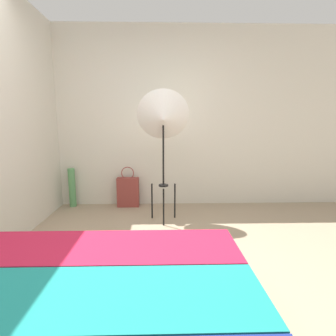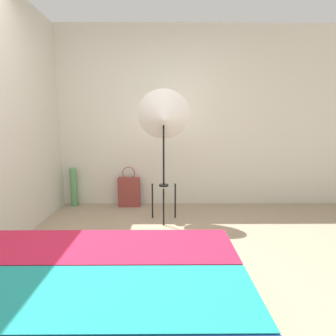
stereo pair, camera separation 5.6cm
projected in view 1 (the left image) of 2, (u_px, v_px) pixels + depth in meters
ground_plane at (126, 308)px, 1.77m from camera, size 14.00×14.00×0.00m
wall_back at (145, 118)px, 3.85m from camera, size 8.00×0.05×2.60m
wall_side_left at (0, 116)px, 2.50m from camera, size 0.05×8.00×2.60m
photo_umbrella at (163, 119)px, 3.14m from camera, size 0.65×0.40×1.63m
tote_bag at (128, 192)px, 3.89m from camera, size 0.32×0.13×0.60m
paper_roll at (72, 188)px, 3.87m from camera, size 0.10×0.10×0.57m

